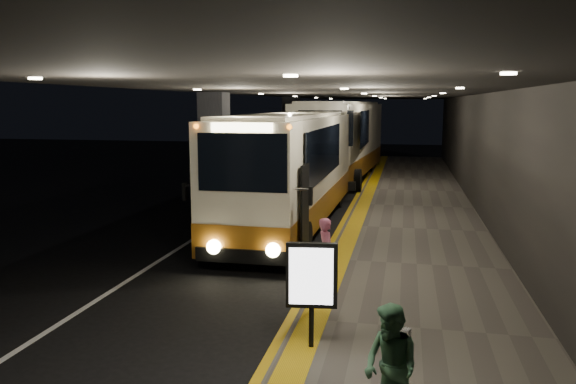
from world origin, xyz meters
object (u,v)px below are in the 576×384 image
(coach_second, at_px, (342,144))
(passenger_boarding, at_px, (326,252))
(coach_main, at_px, (292,175))
(bag_polka, at_px, (400,338))
(stanchion_post, at_px, (316,283))
(info_sign, at_px, (312,278))
(passenger_waiting_green, at_px, (391,367))

(coach_second, relative_size, passenger_boarding, 8.67)
(coach_main, bearing_deg, coach_second, 89.48)
(coach_second, relative_size, bag_polka, 34.83)
(coach_main, distance_m, stanchion_post, 8.07)
(info_sign, distance_m, stanchion_post, 1.88)
(passenger_waiting_green, relative_size, info_sign, 0.89)
(passenger_boarding, bearing_deg, coach_second, -14.50)
(coach_main, xyz_separation_m, coach_second, (0.29, 12.00, 0.20))
(stanchion_post, bearing_deg, passenger_waiting_green, -68.29)
(passenger_boarding, xyz_separation_m, bag_polka, (1.61, -2.90, -0.56))
(bag_polka, bearing_deg, coach_second, 98.96)
(info_sign, height_order, stanchion_post, info_sign)
(coach_main, relative_size, passenger_boarding, 7.80)
(coach_second, xyz_separation_m, stanchion_post, (1.74, -19.74, -1.29))
(passenger_boarding, bearing_deg, info_sign, 163.76)
(coach_main, height_order, passenger_waiting_green, coach_main)
(info_sign, xyz_separation_m, stanchion_post, (-0.20, 1.75, -0.66))
(bag_polka, height_order, stanchion_post, stanchion_post)
(passenger_boarding, distance_m, stanchion_post, 1.39)
(coach_second, bearing_deg, stanchion_post, -81.14)
(bag_polka, bearing_deg, passenger_waiting_green, -92.75)
(coach_second, xyz_separation_m, bag_polka, (3.35, -21.27, -1.60))
(coach_second, bearing_deg, passenger_waiting_green, -78.32)
(coach_second, relative_size, info_sign, 7.50)
(passenger_waiting_green, xyz_separation_m, info_sign, (-1.30, 2.03, 0.40))
(passenger_waiting_green, bearing_deg, passenger_boarding, 153.68)
(coach_main, relative_size, coach_second, 0.90)
(passenger_waiting_green, relative_size, stanchion_post, 1.52)
(passenger_waiting_green, bearing_deg, coach_main, 154.46)
(bag_polka, distance_m, stanchion_post, 2.25)
(coach_second, relative_size, stanchion_post, 12.87)
(passenger_boarding, distance_m, bag_polka, 3.36)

